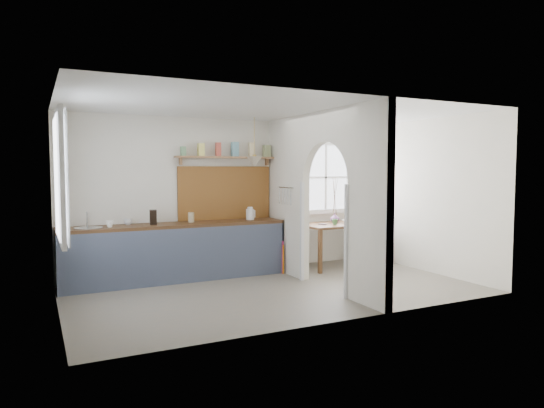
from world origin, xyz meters
name	(u,v)px	position (x,y,z in m)	size (l,w,h in m)	color
floor	(278,290)	(0.00, 0.00, 0.00)	(5.80, 3.20, 0.01)	#776B59
ceiling	(278,109)	(0.00, 0.00, 2.60)	(5.80, 3.20, 0.01)	silver
walls	(278,201)	(0.00, 0.00, 1.30)	(5.81, 3.21, 2.60)	silver
partition	(318,189)	(0.70, 0.06, 1.45)	(0.12, 3.20, 2.60)	silver
kitchen_window	(58,178)	(-2.87, 0.00, 1.65)	(0.10, 1.16, 1.50)	white
nook_window	(326,177)	(1.80, 1.56, 1.60)	(1.76, 0.10, 1.30)	white
counter	(176,251)	(-1.13, 1.33, 0.46)	(3.50, 0.60, 0.90)	#53391F
sink	(88,228)	(-2.43, 1.30, 0.89)	(0.40, 0.40, 0.02)	silver
backsplash	(225,193)	(-0.20, 1.58, 1.35)	(1.65, 0.03, 0.90)	brown
shelf	(227,155)	(-0.20, 1.49, 2.00)	(1.75, 0.20, 0.21)	#A6744A
pendant_lamp	(254,161)	(0.15, 1.15, 1.88)	(0.26, 0.26, 0.16)	beige
utensil_rail	(286,188)	(0.61, 0.90, 1.45)	(0.02, 0.02, 0.50)	silver
dining_table	(335,245)	(1.70, 1.09, 0.39)	(1.24, 0.83, 0.78)	#53391F
chair_left	(292,244)	(0.86, 1.16, 0.46)	(0.42, 0.42, 0.92)	silver
chair_right	(372,239)	(2.58, 1.15, 0.43)	(0.39, 0.39, 0.86)	silver
kettle	(250,213)	(0.14, 1.30, 1.01)	(0.18, 0.14, 0.21)	silver
mug_a	(110,224)	(-2.14, 1.22, 0.95)	(0.11, 0.11, 0.10)	white
mug_b	(128,222)	(-1.85, 1.42, 0.95)	(0.12, 0.12, 0.09)	silver
knife_block	(153,217)	(-1.49, 1.32, 1.01)	(0.10, 0.14, 0.22)	black
jar	(191,217)	(-0.87, 1.36, 0.98)	(0.10, 0.10, 0.16)	tan
towel_magenta	(283,258)	(0.58, 0.96, 0.28)	(0.02, 0.03, 0.55)	#AD2A62
towel_orange	(283,259)	(0.58, 0.94, 0.25)	(0.02, 0.03, 0.48)	orange
bowl	(350,222)	(1.97, 1.00, 0.81)	(0.26, 0.26, 0.06)	beige
table_cup	(335,222)	(1.60, 0.94, 0.83)	(0.11, 0.11, 0.10)	#427642
plate	(322,224)	(1.43, 1.08, 0.78)	(0.16, 0.16, 0.01)	#3C2E2E
vase	(335,218)	(1.81, 1.24, 0.86)	(0.17, 0.17, 0.17)	#5B3561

